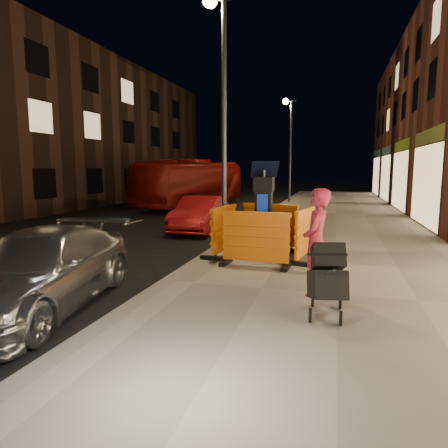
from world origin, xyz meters
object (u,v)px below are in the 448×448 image
(man, at_px, (316,242))
(bus_doubledecker, at_px, (194,206))
(barrier_kerbside, at_px, (224,231))
(car_red, at_px, (201,231))
(parking_kiosk, at_px, (264,213))
(barrier_back, at_px, (270,227))
(barrier_front, at_px, (255,239))
(car_silver, at_px, (42,308))
(barrier_bldgside, at_px, (305,234))
(stroller, at_px, (327,281))

(man, bearing_deg, bus_doubledecker, -146.38)
(barrier_kerbside, height_order, car_red, barrier_kerbside)
(parking_kiosk, distance_m, barrier_back, 1.06)
(bus_doubledecker, bearing_deg, barrier_front, -57.69)
(bus_doubledecker, bearing_deg, barrier_kerbside, -59.61)
(parking_kiosk, height_order, car_silver, parking_kiosk)
(parking_kiosk, height_order, barrier_bldgside, parking_kiosk)
(car_red, bearing_deg, barrier_kerbside, -66.73)
(car_red, bearing_deg, bus_doubledecker, 108.67)
(barrier_kerbside, distance_m, bus_doubledecker, 13.88)
(barrier_back, xyz_separation_m, man, (1.31, -3.52, 0.29))
(bus_doubledecker, distance_m, stroller, 18.05)
(barrier_bldgside, distance_m, stroller, 3.52)
(barrier_bldgside, xyz_separation_m, stroller, (0.56, -3.47, -0.09))
(bus_doubledecker, bearing_deg, stroller, -56.69)
(barrier_back, distance_m, barrier_bldgside, 1.34)
(parking_kiosk, distance_m, man, 2.89)
(barrier_front, distance_m, car_silver, 4.22)
(bus_doubledecker, bearing_deg, barrier_back, -54.29)
(barrier_bldgside, xyz_separation_m, man, (0.36, -2.57, 0.29))
(parking_kiosk, bearing_deg, bus_doubledecker, 124.84)
(barrier_bldgside, bearing_deg, man, -161.59)
(parking_kiosk, bearing_deg, barrier_bldgside, 8.47)
(car_red, height_order, stroller, stroller)
(car_silver, height_order, man, man)
(car_silver, bearing_deg, barrier_back, 51.02)
(car_red, bearing_deg, barrier_bldgside, -49.11)
(barrier_kerbside, height_order, man, man)
(man, bearing_deg, barrier_kerbside, -131.55)
(car_red, distance_m, stroller, 8.80)
(barrier_front, relative_size, barrier_back, 1.00)
(barrier_back, xyz_separation_m, barrier_kerbside, (-0.95, -0.95, 0.00))
(barrier_back, height_order, stroller, barrier_back)
(barrier_bldgside, xyz_separation_m, car_silver, (-3.83, -3.95, -0.73))
(parking_kiosk, height_order, bus_doubledecker, parking_kiosk)
(barrier_back, relative_size, stroller, 1.51)
(barrier_front, relative_size, car_silver, 0.35)
(barrier_bldgside, distance_m, man, 2.61)
(man, bearing_deg, barrier_front, -133.94)
(barrier_front, bearing_deg, barrier_back, 93.47)
(barrier_front, relative_size, barrier_bldgside, 1.00)
(barrier_bldgside, relative_size, car_silver, 0.35)
(parking_kiosk, bearing_deg, car_red, 134.17)
(parking_kiosk, distance_m, barrier_front, 1.06)
(parking_kiosk, bearing_deg, barrier_kerbside, -171.53)
(stroller, bearing_deg, car_silver, 173.36)
(barrier_back, xyz_separation_m, car_red, (-2.94, 3.14, -0.73))
(parking_kiosk, relative_size, barrier_bldgside, 1.40)
(barrier_bldgside, relative_size, bus_doubledecker, 0.15)
(barrier_bldgside, distance_m, bus_doubledecker, 14.72)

